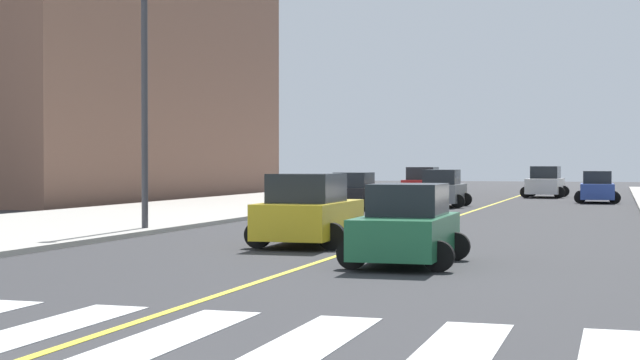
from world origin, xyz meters
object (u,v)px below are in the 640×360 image
Objects in this scene: car_green_third at (407,227)px; car_red_seventh at (423,184)px; car_black_nearest at (355,192)px; car_white_second at (545,183)px; car_blue_fifth at (597,188)px; car_yellow_fourth at (309,212)px; street_lamp at (144,82)px; car_gray_sixth at (442,189)px.

car_green_third is 0.89× the size of car_red_seventh.
car_black_nearest is 14.69m from car_red_seventh.
car_white_second is at bearing -90.85° from car_green_third.
car_green_third is 34.99m from car_blue_fifth.
car_yellow_fourth is at bearing -49.79° from car_green_third.
car_yellow_fourth is 33.99m from car_red_seventh.
car_yellow_fourth is at bearing -24.71° from street_lamp.
car_black_nearest is 0.89× the size of car_red_seventh.
car_black_nearest is 16.84m from street_lamp.
car_green_third is at bearing -80.74° from car_red_seventh.
car_green_third is 12.60m from street_lamp.
car_red_seventh is at bearing 37.42° from car_white_second.
car_white_second is 0.58× the size of street_lamp.
car_white_second is 1.14× the size of car_blue_fifth.
car_yellow_fourth is at bearing -89.45° from car_gray_sixth.
car_red_seventh reaches higher than car_black_nearest.
street_lamp reaches higher than car_blue_fifth.
car_yellow_fourth is 23.32m from car_gray_sixth.
street_lamp reaches higher than car_black_nearest.
car_black_nearest is 1.00× the size of car_green_third.
car_yellow_fourth reaches higher than car_green_third.
car_yellow_fourth is (-3.48, 3.98, 0.08)m from car_green_third.
car_blue_fifth is 10.46m from car_gray_sixth.
car_yellow_fourth is 31.59m from car_blue_fifth.
car_white_second is 38.77m from car_yellow_fourth.
car_green_third is (0.09, -42.60, -0.12)m from car_white_second.
car_blue_fifth is (3.23, 34.84, 0.01)m from car_green_third.
car_black_nearest reaches higher than car_green_third.
car_yellow_fourth is (3.89, -19.11, 0.07)m from car_black_nearest.
car_yellow_fourth is 1.02× the size of car_gray_sixth.
car_blue_fifth is 0.90× the size of car_red_seventh.
car_blue_fifth is at bearing -17.24° from car_red_seventh.
car_gray_sixth is at bearing 44.44° from car_blue_fifth.
car_white_second is 1.06× the size of car_yellow_fourth.
car_red_seventh is at bearing 105.28° from car_gray_sixth.
car_gray_sixth is 10.91m from car_red_seventh.
car_blue_fifth is 10.67m from car_red_seventh.
car_white_second is 8.45m from car_red_seventh.
car_green_third is 38.43m from car_red_seventh.
car_red_seventh is 31.25m from street_lamp.
car_white_second is 1.16× the size of car_green_third.
car_gray_sixth is 0.95× the size of car_red_seventh.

